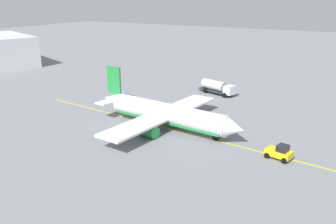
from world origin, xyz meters
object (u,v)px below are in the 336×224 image
Objects in this scene: fuel_tanker at (217,87)px; pushback_tug at (280,152)px; airplane at (166,114)px; refueling_worker at (202,99)px; safety_cone_nose at (240,130)px.

fuel_tanker reaches higher than pushback_tug.
airplane is 3.04× the size of fuel_tanker.
pushback_tug is at bearing -52.77° from fuel_tanker.
refueling_worker is at bearing 93.85° from airplane.
pushback_tug is (20.40, -2.69, -1.56)m from airplane.
safety_cone_nose is at bearing -44.49° from refueling_worker.
refueling_worker is (-21.59, 20.38, -0.19)m from pushback_tug.
safety_cone_nose is (-8.41, 7.43, -0.71)m from pushback_tug.
fuel_tanker is 35.55m from pushback_tug.
refueling_worker is at bearing 136.65° from pushback_tug.
pushback_tug is at bearing -43.35° from refueling_worker.
airplane is 20.64m from pushback_tug.
airplane is 49.77× the size of safety_cone_nose.
fuel_tanker is at bearing 122.11° from safety_cone_nose.
fuel_tanker reaches higher than safety_cone_nose.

